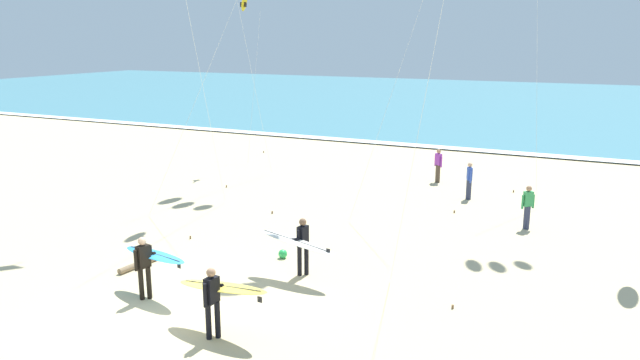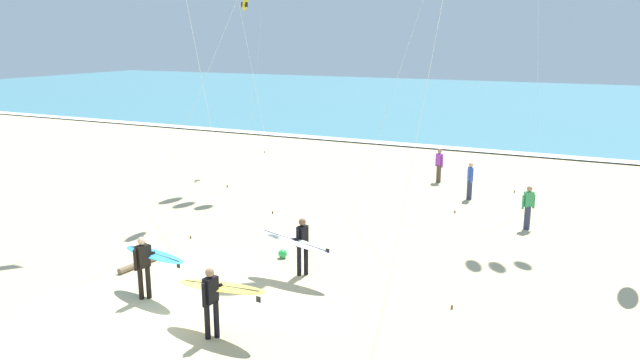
{
  "view_description": "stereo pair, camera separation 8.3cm",
  "coord_description": "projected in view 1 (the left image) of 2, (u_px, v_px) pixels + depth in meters",
  "views": [
    {
      "loc": [
        9.24,
        -11.19,
        6.71
      ],
      "look_at": [
        0.88,
        6.22,
        2.14
      ],
      "focal_mm": 34.04,
      "sensor_mm": 36.0,
      "label": 1
    },
    {
      "loc": [
        9.31,
        -11.15,
        6.71
      ],
      "look_at": [
        0.88,
        6.22,
        2.14
      ],
      "focal_mm": 34.04,
      "sensor_mm": 36.0,
      "label": 2
    }
  ],
  "objects": [
    {
      "name": "kite_delta_golden_distant",
      "position": [
        243.0,
        3.0,
        30.8
      ],
      "size": [
        1.29,
        3.82,
        8.91
      ],
      "color": "yellow",
      "rests_on": "ground"
    },
    {
      "name": "ground_plane",
      "position": [
        182.0,
        310.0,
        15.25
      ],
      "size": [
        160.0,
        160.0,
        0.0
      ],
      "primitive_type": "plane",
      "color": "#CCB789"
    },
    {
      "name": "surfer_trailing",
      "position": [
        149.0,
        259.0,
        15.83
      ],
      "size": [
        2.38,
        1.13,
        1.71
      ],
      "color": "black",
      "rests_on": "ground"
    },
    {
      "name": "driftwood_log",
      "position": [
        142.0,
        263.0,
        18.2
      ],
      "size": [
        0.38,
        1.7,
        0.18
      ],
      "primitive_type": "cylinder",
      "rotation": [
        0.0,
        1.57,
        4.59
      ],
      "color": "#846B4C",
      "rests_on": "ground"
    },
    {
      "name": "beach_ball",
      "position": [
        283.0,
        254.0,
        18.83
      ],
      "size": [
        0.28,
        0.28,
        0.28
      ],
      "primitive_type": "sphere",
      "color": "green",
      "rests_on": "ground"
    },
    {
      "name": "ocean_water",
      "position": [
        514.0,
        102.0,
        63.42
      ],
      "size": [
        160.0,
        60.0,
        0.08
      ],
      "primitive_type": "cube",
      "color": "teal",
      "rests_on": "ground"
    },
    {
      "name": "surfer_third",
      "position": [
        299.0,
        242.0,
        17.14
      ],
      "size": [
        2.6,
        1.03,
        1.71
      ],
      "color": "black",
      "rests_on": "ground"
    },
    {
      "name": "shoreline_foam",
      "position": [
        440.0,
        147.0,
        37.36
      ],
      "size": [
        160.0,
        1.15,
        0.01
      ],
      "primitive_type": "cube",
      "color": "white",
      "rests_on": "ocean_water"
    },
    {
      "name": "bystander_green_top",
      "position": [
        528.0,
        207.0,
        21.56
      ],
      "size": [
        0.41,
        0.34,
        1.59
      ],
      "color": "#2D334C",
      "rests_on": "ground"
    },
    {
      "name": "surfer_lead",
      "position": [
        217.0,
        292.0,
        13.78
      ],
      "size": [
        2.55,
        1.02,
        1.71
      ],
      "color": "black",
      "rests_on": "ground"
    },
    {
      "name": "bystander_purple_top",
      "position": [
        438.0,
        165.0,
        28.5
      ],
      "size": [
        0.43,
        0.33,
        1.59
      ],
      "color": "#4C3D2D",
      "rests_on": "ground"
    },
    {
      "name": "bystander_blue_top",
      "position": [
        469.0,
        181.0,
        25.52
      ],
      "size": [
        0.3,
        0.46,
        1.59
      ],
      "color": "#2D334C",
      "rests_on": "ground"
    }
  ]
}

